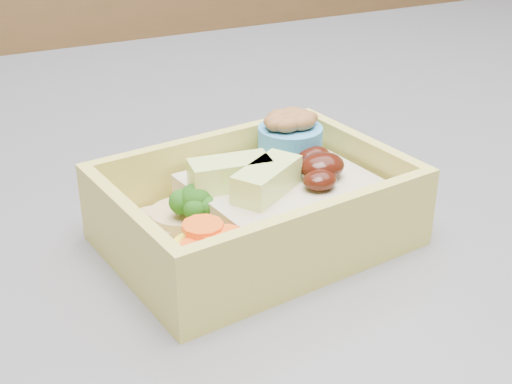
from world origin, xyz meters
name	(u,v)px	position (x,y,z in m)	size (l,w,h in m)	color
bento_box	(262,205)	(-0.21, -0.16, 0.94)	(0.18, 0.14, 0.06)	#D1C756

